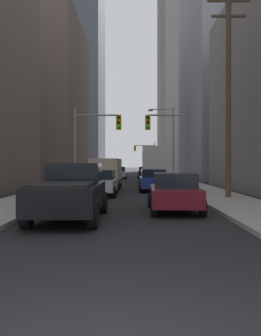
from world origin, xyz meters
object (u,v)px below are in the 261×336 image
Objects in this scene: sedan_white at (101,183)px; sedan_navy at (145,172)px; sedan_silver at (119,173)px; traffic_signal_far_right at (145,153)px; sedan_blue at (153,180)px; sedan_maroon at (174,192)px; traffic_signal_near_right at (169,134)px; city_bus at (156,163)px; cargo_van_beige at (107,172)px; pickup_truck_black at (71,192)px; traffic_signal_near_left at (95,134)px.

sedan_white is 26.73m from sedan_navy.
sedan_silver is (-0.01, 25.11, 0.00)m from sedan_white.
traffic_signal_far_right is (4.03, 48.02, 3.28)m from sedan_white.
sedan_white is 1.01× the size of sedan_blue.
sedan_silver is at bearing 96.26° from sedan_maroon.
sedan_maroon is at bearing -94.24° from traffic_signal_near_right.
sedan_white is 1.01× the size of sedan_navy.
traffic_signal_near_right is 43.01m from traffic_signal_far_right.
traffic_signal_far_right is at bearing 89.01° from sedan_blue.
city_bus is 2.72× the size of sedan_white.
sedan_navy is 0.99× the size of sedan_silver.
cargo_van_beige is 1.24× the size of sedan_blue.
traffic_signal_near_left is (-0.72, 14.20, 3.09)m from pickup_truck_black.
pickup_truck_black is 35.88m from sedan_navy.
sedan_navy is 22.16m from traffic_signal_near_left.
sedan_blue is (-0.27, 10.94, 0.00)m from sedan_maroon.
sedan_maroon is 1.00× the size of sedan_white.
traffic_signal_near_right is at bearing 85.76° from sedan_maroon.
traffic_signal_far_right is at bearing 90.06° from city_bus.
city_bus is 15.37m from sedan_white.
pickup_truck_black reaches higher than sedan_white.
sedan_white is at bearing -94.80° from traffic_signal_far_right.
sedan_white is 7.44m from traffic_signal_near_right.
sedan_blue is at bearing -131.49° from traffic_signal_near_right.
city_bus is 11.19m from sedan_blue.
traffic_signal_near_left is (-0.73, -1.38, 2.74)m from cargo_van_beige.
pickup_truck_black is 4.17m from sedan_maroon.
sedan_maroon is 55.38m from traffic_signal_far_right.
sedan_navy is 3.65m from sedan_silver.
city_bus reaches higher than pickup_truck_black.
pickup_truck_black reaches higher than sedan_blue.
cargo_van_beige is (0.01, 15.59, 0.35)m from pickup_truck_black.
sedan_white is at bearing -131.67° from sedan_blue.
sedan_white and sedan_navy have the same top height.
sedan_white is (0.15, 9.19, -0.16)m from pickup_truck_black.
traffic_signal_near_left is at bearing 99.82° from sedan_white.
city_bus is 2.20× the size of cargo_van_beige.
traffic_signal_far_right reaches higher than pickup_truck_black.
traffic_signal_near_left is (-4.23, -21.51, 3.25)m from sedan_navy.
sedan_blue is at bearing -90.99° from traffic_signal_far_right.
traffic_signal_far_right reaches higher than sedan_navy.
pickup_truck_black is 9.19m from sedan_white.
pickup_truck_black is at bearing -90.94° from sedan_white.
traffic_signal_near_right reaches higher than cargo_van_beige.
sedan_maroon is at bearing -70.24° from traffic_signal_near_left.
traffic_signal_near_right is (4.60, 14.20, 3.07)m from pickup_truck_black.
city_bus is at bearing -68.48° from sedan_silver.
cargo_van_beige is 3.15m from traffic_signal_near_left.
sedan_silver is at bearing 87.55° from traffic_signal_near_left.
traffic_signal_near_right reaches higher than sedan_navy.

